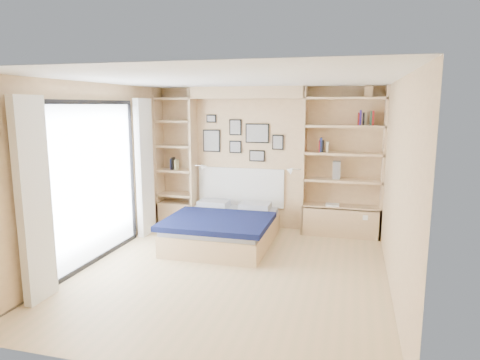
# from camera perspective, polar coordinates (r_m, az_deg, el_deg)

# --- Properties ---
(ground) EXTENTS (4.50, 4.50, 0.00)m
(ground) POSITION_cam_1_polar(r_m,az_deg,el_deg) (5.80, -1.22, -12.24)
(ground) COLOR #D7B27D
(ground) RESTS_ON ground
(room_shell) EXTENTS (4.50, 4.50, 4.50)m
(room_shell) POSITION_cam_1_polar(r_m,az_deg,el_deg) (7.03, -0.85, 0.84)
(room_shell) COLOR #DFB881
(room_shell) RESTS_ON ground
(bed) EXTENTS (1.58, 2.05, 1.07)m
(bed) POSITION_cam_1_polar(r_m,az_deg,el_deg) (6.89, -2.14, -6.29)
(bed) COLOR tan
(bed) RESTS_ON ground
(photo_gallery) EXTENTS (1.48, 0.02, 0.82)m
(photo_gallery) POSITION_cam_1_polar(r_m,az_deg,el_deg) (7.66, 0.09, 5.57)
(photo_gallery) COLOR black
(photo_gallery) RESTS_ON ground
(reading_lamps) EXTENTS (1.92, 0.12, 0.15)m
(reading_lamps) POSITION_cam_1_polar(r_m,az_deg,el_deg) (7.46, 0.78, 1.56)
(reading_lamps) COLOR silver
(reading_lamps) RESTS_ON ground
(shelf_decor) EXTENTS (3.53, 0.23, 2.03)m
(shelf_decor) POSITION_cam_1_polar(r_m,az_deg,el_deg) (7.25, 11.70, 5.91)
(shelf_decor) COLOR maroon
(shelf_decor) RESTS_ON ground
(deck) EXTENTS (3.20, 4.00, 0.05)m
(deck) POSITION_cam_1_polar(r_m,az_deg,el_deg) (7.57, -28.71, -8.12)
(deck) COLOR #6C6050
(deck) RESTS_ON ground
(deck_chair) EXTENTS (0.65, 0.85, 0.76)m
(deck_chair) POSITION_cam_1_polar(r_m,az_deg,el_deg) (7.90, -23.42, -4.27)
(deck_chair) COLOR tan
(deck_chair) RESTS_ON ground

